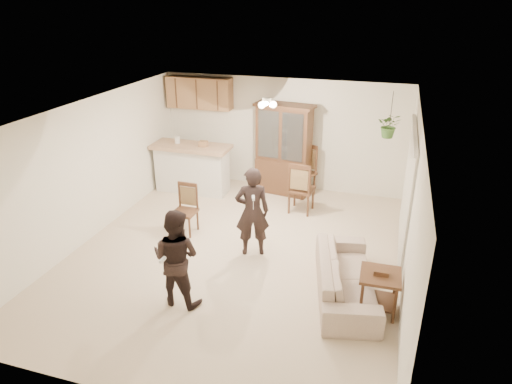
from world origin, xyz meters
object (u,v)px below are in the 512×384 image
(chair_hutch_left, at_px, (301,181))
(child, at_px, (176,261))
(adult, at_px, (252,206))
(chair_hutch_right, at_px, (301,197))
(sofa, at_px, (346,273))
(side_table, at_px, (379,292))
(china_hutch, at_px, (284,150))
(chair_bar, at_px, (185,220))

(chair_hutch_left, bearing_deg, child, -70.72)
(adult, bearing_deg, chair_hutch_right, -124.10)
(child, xyz_separation_m, chair_hutch_left, (0.91, 4.35, -0.35))
(sofa, height_order, side_table, sofa)
(china_hutch, bearing_deg, chair_hutch_left, 5.69)
(sofa, height_order, chair_hutch_right, chair_hutch_right)
(chair_hutch_left, bearing_deg, adult, -64.95)
(child, height_order, chair_hutch_right, child)
(china_hutch, distance_m, chair_hutch_left, 0.80)
(chair_bar, bearing_deg, side_table, -18.91)
(chair_bar, xyz_separation_m, chair_hutch_left, (1.72, 2.39, 0.05))
(chair_bar, xyz_separation_m, chair_hutch_right, (1.89, 1.55, 0.04))
(sofa, xyz_separation_m, china_hutch, (-1.82, 3.48, 0.63))
(china_hutch, xyz_separation_m, side_table, (2.31, -3.75, -0.68))
(sofa, relative_size, chair_bar, 1.98)
(chair_hutch_left, xyz_separation_m, chair_hutch_right, (0.18, -0.85, -0.01))
(sofa, distance_m, adult, 1.91)
(china_hutch, distance_m, chair_bar, 2.83)
(sofa, bearing_deg, chair_hutch_right, 12.92)
(child, xyz_separation_m, side_table, (2.79, 0.62, -0.36))
(adult, bearing_deg, side_table, 135.11)
(side_table, bearing_deg, chair_hutch_right, 120.66)
(chair_hutch_left, bearing_deg, sofa, -36.92)
(chair_bar, bearing_deg, chair_hutch_right, 40.67)
(chair_hutch_right, bearing_deg, child, 77.03)
(adult, height_order, china_hutch, china_hutch)
(side_table, height_order, chair_hutch_right, chair_hutch_right)
(china_hutch, relative_size, chair_bar, 2.13)
(child, bearing_deg, chair_bar, -64.44)
(china_hutch, distance_m, chair_hutch_right, 1.26)
(adult, xyz_separation_m, child, (-0.62, -1.62, -0.22))
(sofa, distance_m, chair_hutch_left, 3.73)
(sofa, height_order, adult, adult)
(sofa, xyz_separation_m, chair_bar, (-3.11, 1.06, -0.10))
(side_table, bearing_deg, chair_hutch_left, 116.81)
(adult, bearing_deg, china_hutch, -107.38)
(child, bearing_deg, chair_hutch_left, -98.72)
(adult, xyz_separation_m, chair_bar, (-1.43, 0.34, -0.63))
(child, relative_size, chair_hutch_right, 1.24)
(child, distance_m, chair_hutch_left, 4.46)
(child, distance_m, side_table, 2.88)
(sofa, xyz_separation_m, child, (-2.30, -0.89, 0.31))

